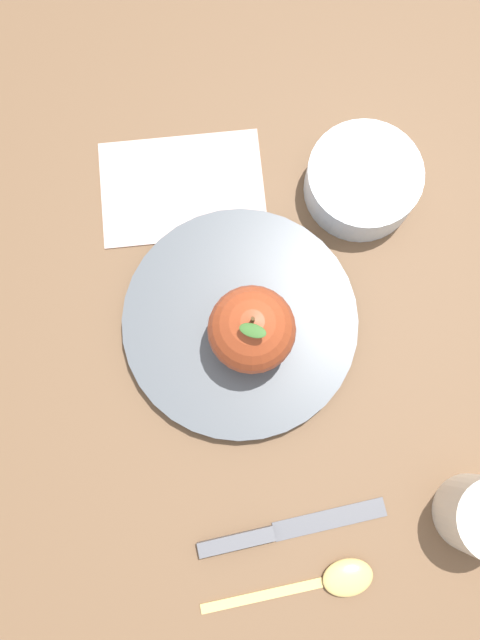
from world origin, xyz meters
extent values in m
plane|color=brown|center=(0.00, 0.00, 0.00)|extent=(2.40, 2.40, 0.00)
cylinder|color=#4C5156|center=(-0.05, -0.01, 0.01)|extent=(0.24, 0.24, 0.02)
torus|color=#4C5156|center=(-0.05, -0.01, 0.01)|extent=(0.24, 0.24, 0.01)
sphere|color=#9E3D1E|center=(-0.03, 0.00, 0.06)|extent=(0.08, 0.08, 0.08)
cylinder|color=#4C3319|center=(-0.03, 0.00, 0.10)|extent=(0.00, 0.00, 0.01)
ellipsoid|color=#386628|center=(-0.02, 0.00, 0.11)|extent=(0.02, 0.03, 0.01)
cylinder|color=silver|center=(-0.20, 0.11, 0.02)|extent=(0.12, 0.12, 0.04)
torus|color=silver|center=(-0.20, 0.11, 0.04)|extent=(0.12, 0.12, 0.01)
cylinder|color=#9FABB3|center=(-0.20, 0.11, 0.04)|extent=(0.09, 0.09, 0.01)
cube|color=#59595E|center=(0.14, 0.08, 0.00)|extent=(0.04, 0.11, 0.00)
cube|color=#59595E|center=(0.16, -0.01, 0.01)|extent=(0.03, 0.07, 0.01)
ellipsoid|color=#D8B766|center=(0.19, 0.09, 0.01)|extent=(0.04, 0.05, 0.01)
cube|color=#D8B766|center=(0.21, 0.01, 0.00)|extent=(0.03, 0.12, 0.01)
cube|color=beige|center=(-0.20, -0.07, 0.00)|extent=(0.14, 0.18, 0.00)
camera|label=1|loc=(0.08, -0.01, 0.64)|focal=35.60mm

